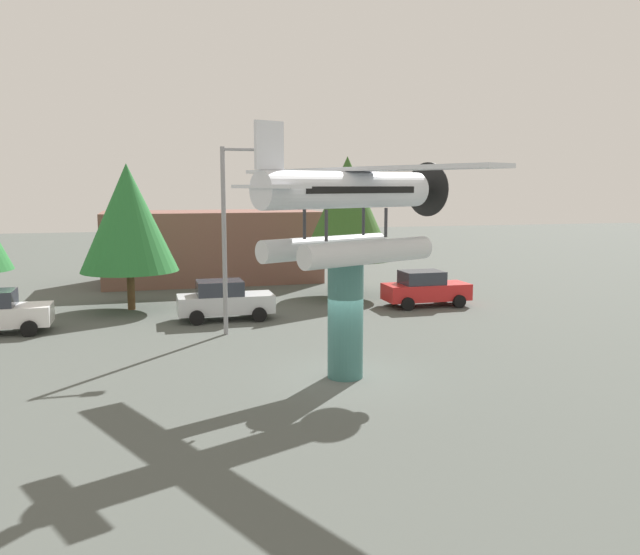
{
  "coord_description": "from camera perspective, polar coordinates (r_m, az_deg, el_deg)",
  "views": [
    {
      "loc": [
        -5.9,
        -18.83,
        5.9
      ],
      "look_at": [
        0.0,
        3.0,
        2.73
      ],
      "focal_mm": 36.68,
      "sensor_mm": 36.0,
      "label": 1
    }
  ],
  "objects": [
    {
      "name": "ground_plane",
      "position": [
        20.59,
        2.2,
        -8.67
      ],
      "size": [
        140.0,
        140.0,
        0.0
      ],
      "primitive_type": "plane",
      "color": "#4C514C"
    },
    {
      "name": "tree_center_back",
      "position": [
        34.7,
        2.4,
        6.04
      ],
      "size": [
        4.9,
        4.9,
        7.45
      ],
      "color": "brown",
      "rests_on": "ground"
    },
    {
      "name": "storefront_building",
      "position": [
        41.2,
        -9.41,
        2.7
      ],
      "size": [
        13.0,
        5.64,
        4.35
      ],
      "primitive_type": "cube",
      "color": "brown",
      "rests_on": "ground"
    },
    {
      "name": "display_pedestal",
      "position": [
        20.15,
        2.23,
        -3.71
      ],
      "size": [
        1.1,
        1.1,
        3.64
      ],
      "primitive_type": "cylinder",
      "color": "#386B66",
      "rests_on": "ground"
    },
    {
      "name": "car_mid_silver",
      "position": [
        29.31,
        -8.35,
        -1.96
      ],
      "size": [
        4.2,
        2.02,
        1.76
      ],
      "color": "silver",
      "rests_on": "ground"
    },
    {
      "name": "car_far_red",
      "position": [
        32.67,
        9.16,
        -0.95
      ],
      "size": [
        4.2,
        2.02,
        1.76
      ],
      "color": "red",
      "rests_on": "ground"
    },
    {
      "name": "floatplane_monument",
      "position": [
        19.82,
        2.57,
        6.27
      ],
      "size": [
        7.16,
        9.92,
        4.0
      ],
      "rotation": [
        0.0,
        0.0,
        0.43
      ],
      "color": "silver",
      "rests_on": "display_pedestal"
    },
    {
      "name": "tree_east",
      "position": [
        32.3,
        -16.4,
        5.01
      ],
      "size": [
        4.59,
        4.59,
        6.96
      ],
      "color": "brown",
      "rests_on": "ground"
    },
    {
      "name": "streetlight_primary",
      "position": [
        26.0,
        -7.93,
        4.46
      ],
      "size": [
        1.84,
        0.28,
        7.41
      ],
      "color": "gray",
      "rests_on": "ground"
    }
  ]
}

